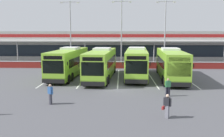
{
  "coord_description": "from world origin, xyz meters",
  "views": [
    {
      "loc": [
        0.36,
        -24.86,
        5.58
      ],
      "look_at": [
        -0.69,
        3.0,
        1.6
      ],
      "focal_mm": 39.45,
      "sensor_mm": 36.0,
      "label": 1
    }
  ],
  "objects_px": {
    "coach_bus_right_centre": "(171,65)",
    "pedestrian_with_handbag": "(167,105)",
    "coach_bus_left_centre": "(101,64)",
    "pedestrian_in_dark_coat": "(168,87)",
    "pedestrian_near_bin": "(50,93)",
    "lamp_post_west": "(70,29)",
    "lamp_post_east": "(165,29)",
    "lamp_post_centre": "(121,29)",
    "coach_bus_leftmost": "(69,63)",
    "coach_bus_centre": "(137,63)"
  },
  "relations": [
    {
      "from": "lamp_post_centre",
      "to": "lamp_post_east",
      "type": "distance_m",
      "value": 7.4
    },
    {
      "from": "coach_bus_centre",
      "to": "lamp_post_west",
      "type": "relative_size",
      "value": 1.12
    },
    {
      "from": "coach_bus_leftmost",
      "to": "lamp_post_centre",
      "type": "bearing_deg",
      "value": 55.95
    },
    {
      "from": "lamp_post_east",
      "to": "lamp_post_centre",
      "type": "bearing_deg",
      "value": -174.5
    },
    {
      "from": "lamp_post_centre",
      "to": "pedestrian_with_handbag",
      "type": "bearing_deg",
      "value": -83.26
    },
    {
      "from": "coach_bus_centre",
      "to": "pedestrian_in_dark_coat",
      "type": "height_order",
      "value": "coach_bus_centre"
    },
    {
      "from": "coach_bus_right_centre",
      "to": "lamp_post_west",
      "type": "distance_m",
      "value": 19.64
    },
    {
      "from": "coach_bus_left_centre",
      "to": "coach_bus_centre",
      "type": "bearing_deg",
      "value": 17.39
    },
    {
      "from": "pedestrian_in_dark_coat",
      "to": "lamp_post_centre",
      "type": "xyz_separation_m",
      "value": [
        -4.18,
        19.96,
        5.42
      ]
    },
    {
      "from": "coach_bus_centre",
      "to": "pedestrian_in_dark_coat",
      "type": "relative_size",
      "value": 7.58
    },
    {
      "from": "coach_bus_leftmost",
      "to": "coach_bus_right_centre",
      "type": "distance_m",
      "value": 13.01
    },
    {
      "from": "lamp_post_centre",
      "to": "lamp_post_west",
      "type": "bearing_deg",
      "value": 175.75
    },
    {
      "from": "pedestrian_near_bin",
      "to": "lamp_post_east",
      "type": "relative_size",
      "value": 0.15
    },
    {
      "from": "lamp_post_west",
      "to": "pedestrian_near_bin",
      "type": "bearing_deg",
      "value": -82.43
    },
    {
      "from": "coach_bus_centre",
      "to": "lamp_post_east",
      "type": "xyz_separation_m",
      "value": [
        5.39,
        10.7,
        4.5
      ]
    },
    {
      "from": "pedestrian_with_handbag",
      "to": "pedestrian_near_bin",
      "type": "distance_m",
      "value": 9.13
    },
    {
      "from": "coach_bus_leftmost",
      "to": "pedestrian_in_dark_coat",
      "type": "xyz_separation_m",
      "value": [
        11.02,
        -9.84,
        -0.91
      ]
    },
    {
      "from": "coach_bus_right_centre",
      "to": "lamp_post_centre",
      "type": "xyz_separation_m",
      "value": [
        -6.11,
        11.39,
        4.5
      ]
    },
    {
      "from": "coach_bus_left_centre",
      "to": "coach_bus_right_centre",
      "type": "xyz_separation_m",
      "value": [
        8.6,
        0.0,
        0.0
      ]
    },
    {
      "from": "coach_bus_right_centre",
      "to": "lamp_post_west",
      "type": "bearing_deg",
      "value": 140.96
    },
    {
      "from": "coach_bus_leftmost",
      "to": "pedestrian_near_bin",
      "type": "bearing_deg",
      "value": -84.52
    },
    {
      "from": "pedestrian_with_handbag",
      "to": "lamp_post_west",
      "type": "height_order",
      "value": "lamp_post_west"
    },
    {
      "from": "pedestrian_in_dark_coat",
      "to": "lamp_post_centre",
      "type": "distance_m",
      "value": 21.1
    },
    {
      "from": "pedestrian_in_dark_coat",
      "to": "lamp_post_east",
      "type": "bearing_deg",
      "value": 81.24
    },
    {
      "from": "coach_bus_centre",
      "to": "lamp_post_west",
      "type": "xyz_separation_m",
      "value": [
        -10.71,
        10.64,
        4.5
      ]
    },
    {
      "from": "pedestrian_in_dark_coat",
      "to": "coach_bus_right_centre",
      "type": "bearing_deg",
      "value": 77.3
    },
    {
      "from": "pedestrian_near_bin",
      "to": "lamp_post_centre",
      "type": "height_order",
      "value": "lamp_post_centre"
    },
    {
      "from": "lamp_post_centre",
      "to": "coach_bus_leftmost",
      "type": "bearing_deg",
      "value": -124.05
    },
    {
      "from": "coach_bus_right_centre",
      "to": "coach_bus_leftmost",
      "type": "bearing_deg",
      "value": 174.37
    },
    {
      "from": "coach_bus_right_centre",
      "to": "pedestrian_near_bin",
      "type": "bearing_deg",
      "value": -135.67
    },
    {
      "from": "coach_bus_right_centre",
      "to": "pedestrian_with_handbag",
      "type": "bearing_deg",
      "value": -102.07
    },
    {
      "from": "lamp_post_east",
      "to": "pedestrian_near_bin",
      "type": "bearing_deg",
      "value": -118.86
    },
    {
      "from": "lamp_post_east",
      "to": "pedestrian_with_handbag",
      "type": "bearing_deg",
      "value": -99.28
    },
    {
      "from": "pedestrian_with_handbag",
      "to": "coach_bus_centre",
      "type": "bearing_deg",
      "value": 93.89
    },
    {
      "from": "coach_bus_left_centre",
      "to": "lamp_post_east",
      "type": "height_order",
      "value": "lamp_post_east"
    },
    {
      "from": "coach_bus_right_centre",
      "to": "pedestrian_in_dark_coat",
      "type": "height_order",
      "value": "coach_bus_right_centre"
    },
    {
      "from": "pedestrian_in_dark_coat",
      "to": "coach_bus_left_centre",
      "type": "bearing_deg",
      "value": 127.91
    },
    {
      "from": "coach_bus_centre",
      "to": "lamp_post_west",
      "type": "bearing_deg",
      "value": 135.17
    },
    {
      "from": "pedestrian_in_dark_coat",
      "to": "lamp_post_east",
      "type": "xyz_separation_m",
      "value": [
        3.18,
        20.67,
        5.42
      ]
    },
    {
      "from": "pedestrian_with_handbag",
      "to": "lamp_post_east",
      "type": "height_order",
      "value": "lamp_post_east"
    },
    {
      "from": "pedestrian_in_dark_coat",
      "to": "lamp_post_west",
      "type": "bearing_deg",
      "value": 122.08
    },
    {
      "from": "pedestrian_near_bin",
      "to": "lamp_post_west",
      "type": "bearing_deg",
      "value": 97.57
    },
    {
      "from": "coach_bus_left_centre",
      "to": "lamp_post_centre",
      "type": "relative_size",
      "value": 1.12
    },
    {
      "from": "pedestrian_with_handbag",
      "to": "pedestrian_in_dark_coat",
      "type": "bearing_deg",
      "value": 78.85
    },
    {
      "from": "pedestrian_with_handbag",
      "to": "lamp_post_east",
      "type": "relative_size",
      "value": 0.15
    },
    {
      "from": "coach_bus_leftmost",
      "to": "pedestrian_with_handbag",
      "type": "bearing_deg",
      "value": -57.7
    },
    {
      "from": "coach_bus_right_centre",
      "to": "pedestrian_in_dark_coat",
      "type": "distance_m",
      "value": 8.83
    },
    {
      "from": "coach_bus_right_centre",
      "to": "lamp_post_centre",
      "type": "distance_m",
      "value": 13.69
    },
    {
      "from": "coach_bus_right_centre",
      "to": "lamp_post_centre",
      "type": "relative_size",
      "value": 1.12
    },
    {
      "from": "pedestrian_with_handbag",
      "to": "lamp_post_west",
      "type": "relative_size",
      "value": 0.15
    }
  ]
}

